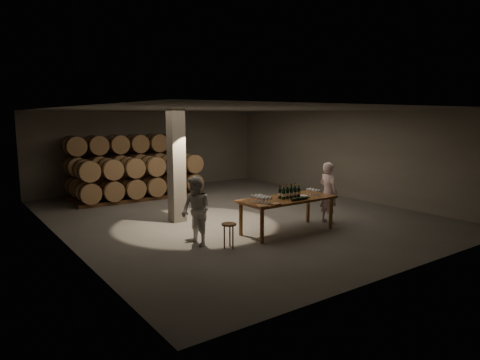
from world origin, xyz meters
TOP-DOWN VIEW (x-y plane):
  - room at (-1.80, 0.20)m, footprint 12.00×12.00m
  - tasting_table at (0.00, -2.50)m, footprint 2.60×1.10m
  - barrel_stack_back at (-1.35, 5.20)m, footprint 4.70×0.95m
  - barrel_stack_front at (-1.35, 3.80)m, footprint 4.70×0.95m
  - bottle_cluster at (0.06, -2.50)m, footprint 0.61×0.24m
  - lying_bottles at (0.05, -2.90)m, footprint 0.61×0.08m
  - glass_cluster_left at (-0.92, -2.58)m, footprint 0.31×0.53m
  - glass_cluster_right at (0.88, -2.56)m, footprint 0.19×0.41m
  - plate at (0.51, -2.53)m, footprint 0.25×0.25m
  - notebook_near at (-0.79, -2.95)m, footprint 0.25×0.21m
  - notebook_corner at (-1.18, -2.92)m, footprint 0.27×0.32m
  - pen at (-0.68, -2.95)m, footprint 0.14×0.02m
  - stool at (-2.00, -2.75)m, footprint 0.34×0.34m
  - person_man at (1.61, -2.42)m, footprint 0.45×0.65m
  - person_woman at (-2.52, -2.15)m, footprint 0.68×0.84m

SIDE VIEW (x-z plane):
  - stool at x=-2.00m, z-range 0.18..0.75m
  - tasting_table at x=0.00m, z-range 0.35..1.25m
  - person_woman at x=-2.52m, z-range 0.00..1.63m
  - barrel_stack_front at x=-1.35m, z-range 0.04..1.61m
  - person_man at x=1.61m, z-range 0.00..1.73m
  - pen at x=-0.68m, z-range 0.90..0.91m
  - plate at x=0.51m, z-range 0.90..0.92m
  - notebook_corner at x=-1.18m, z-range 0.90..0.92m
  - notebook_near at x=-0.79m, z-range 0.90..0.93m
  - lying_bottles at x=0.05m, z-range 0.90..0.98m
  - glass_cluster_right at x=0.88m, z-range 0.94..1.10m
  - bottle_cluster at x=0.06m, z-range 0.85..1.20m
  - glass_cluster_left at x=-0.92m, z-range 0.94..1.12m
  - barrel_stack_back at x=-1.35m, z-range 0.04..2.35m
  - room at x=-1.80m, z-range -4.40..7.60m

